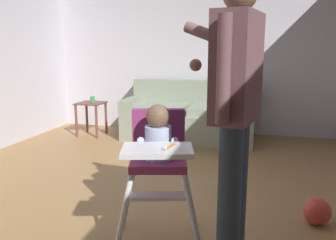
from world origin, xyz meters
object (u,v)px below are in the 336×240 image
(toy_ball, at_px, (317,211))
(wall_clock, at_px, (238,12))
(sippy_cup, at_px, (93,99))
(side_table, at_px, (91,111))
(couch, at_px, (190,117))
(adult_standing, at_px, (234,112))
(high_chair, at_px, (158,149))

(toy_ball, xyz_separation_m, wall_clock, (-0.83, 2.86, 1.78))
(wall_clock, bearing_deg, sippy_cup, -162.08)
(sippy_cup, xyz_separation_m, wall_clock, (2.13, 0.69, 1.32))
(side_table, xyz_separation_m, wall_clock, (2.16, 0.69, 1.51))
(couch, bearing_deg, adult_standing, 15.56)
(toy_ball, relative_size, wall_clock, 0.73)
(sippy_cup, bearing_deg, couch, 8.04)
(side_table, distance_m, sippy_cup, 0.19)
(couch, height_order, toy_ball, couch)
(sippy_cup, bearing_deg, side_table, -180.00)
(toy_ball, relative_size, sippy_cup, 2.11)
(couch, bearing_deg, toy_ball, 31.52)
(couch, distance_m, wall_clock, 1.74)
(adult_standing, bearing_deg, wall_clock, -73.98)
(couch, xyz_separation_m, side_table, (-1.54, -0.21, 0.05))
(high_chair, bearing_deg, toy_ball, 102.48)
(side_table, height_order, wall_clock, wall_clock)
(wall_clock, bearing_deg, side_table, -162.34)
(side_table, bearing_deg, high_chair, -55.30)
(toy_ball, bearing_deg, couch, 121.52)
(couch, relative_size, adult_standing, 1.13)
(couch, bearing_deg, wall_clock, 127.23)
(couch, xyz_separation_m, sippy_cup, (-1.50, -0.21, 0.24))
(adult_standing, xyz_separation_m, wall_clock, (-0.23, 3.54, 0.92))
(adult_standing, distance_m, side_table, 3.77)
(couch, distance_m, high_chair, 3.01)
(side_table, bearing_deg, adult_standing, -50.05)
(high_chair, bearing_deg, couch, 171.70)
(high_chair, height_order, adult_standing, adult_standing)
(sippy_cup, bearing_deg, adult_standing, -50.45)
(high_chair, bearing_deg, adult_standing, 62.53)
(toy_ball, xyz_separation_m, sippy_cup, (-2.96, 2.17, 0.46))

